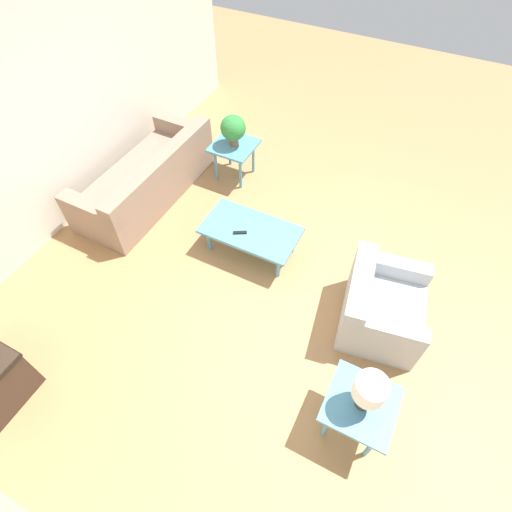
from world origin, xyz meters
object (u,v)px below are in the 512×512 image
object	(u,v)px
side_table_lamp	(360,406)
table_lamp	(369,391)
sofa	(148,179)
armchair	(379,307)
coffee_table	(251,231)
side_table_plant	(234,149)
potted_plant	(233,128)

from	to	relation	value
side_table_lamp	table_lamp	world-z (taller)	table_lamp
sofa	side_table_lamp	bearing A→B (deg)	64.39
armchair	coffee_table	distance (m)	1.69
sofa	armchair	xyz separation A→B (m)	(-3.39, 0.57, 0.01)
side_table_plant	potted_plant	xyz separation A→B (m)	(0.00, -0.00, 0.33)
sofa	table_lamp	xyz separation A→B (m)	(-3.51, 1.72, 0.54)
armchair	table_lamp	distance (m)	1.27
sofa	side_table_lamp	size ratio (longest dim) A/B	3.69
coffee_table	side_table_lamp	world-z (taller)	side_table_lamp
side_table_lamp	armchair	bearing A→B (deg)	-84.05
side_table_plant	armchair	bearing A→B (deg)	149.74
coffee_table	side_table_plant	bearing A→B (deg)	-53.71
armchair	table_lamp	size ratio (longest dim) A/B	2.54
coffee_table	side_table_lamp	xyz separation A→B (m)	(-1.79, 1.45, 0.12)
potted_plant	table_lamp	size ratio (longest dim) A/B	1.04
armchair	side_table_plant	xyz separation A→B (m)	(2.54, -1.48, 0.17)
sofa	side_table_plant	xyz separation A→B (m)	(-0.85, -0.91, 0.19)
sofa	table_lamp	distance (m)	3.94
sofa	potted_plant	distance (m)	1.35
side_table_plant	potted_plant	world-z (taller)	potted_plant
armchair	side_table_lamp	xyz separation A→B (m)	(-0.12, 1.15, 0.17)
armchair	side_table_plant	bearing A→B (deg)	50.50
side_table_lamp	potted_plant	world-z (taller)	potted_plant
armchair	potted_plant	bearing A→B (deg)	50.50
sofa	potted_plant	world-z (taller)	potted_plant
sofa	side_table_plant	distance (m)	1.26
potted_plant	table_lamp	distance (m)	3.74
armchair	table_lamp	xyz separation A→B (m)	(-0.12, 1.15, 0.52)
table_lamp	side_table_plant	bearing A→B (deg)	-44.70
potted_plant	side_table_lamp	bearing A→B (deg)	135.30
side_table_plant	potted_plant	size ratio (longest dim) A/B	1.33
coffee_table	armchair	bearing A→B (deg)	169.91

